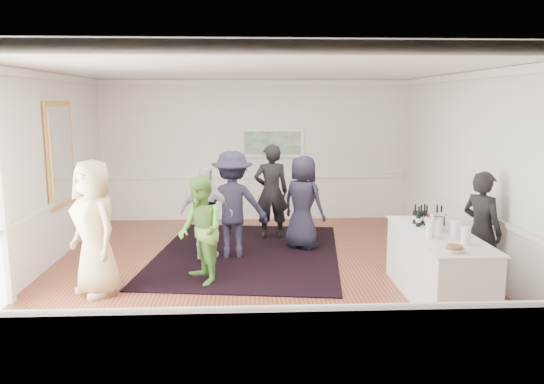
{
  "coord_description": "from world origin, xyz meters",
  "views": [
    {
      "loc": [
        -0.19,
        -8.14,
        2.72
      ],
      "look_at": [
        0.21,
        0.2,
        1.29
      ],
      "focal_mm": 35.0,
      "sensor_mm": 36.0,
      "label": 1
    }
  ],
  "objects_px": {
    "bartender": "(481,231)",
    "guest_lilac": "(207,213)",
    "guest_tan": "(95,228)",
    "guest_dark_b": "(271,192)",
    "ice_bucket": "(436,223)",
    "nut_bowl": "(455,249)",
    "guest_navy": "(303,202)",
    "guest_green": "(201,231)",
    "serving_table": "(437,266)",
    "guest_dark_a": "(233,205)"
  },
  "relations": [
    {
      "from": "bartender",
      "to": "guest_lilac",
      "type": "distance_m",
      "value": 4.4
    },
    {
      "from": "guest_tan",
      "to": "guest_dark_b",
      "type": "distance_m",
      "value": 3.98
    },
    {
      "from": "bartender",
      "to": "ice_bucket",
      "type": "height_order",
      "value": "bartender"
    },
    {
      "from": "bartender",
      "to": "nut_bowl",
      "type": "relative_size",
      "value": 6.99
    },
    {
      "from": "guest_lilac",
      "to": "ice_bucket",
      "type": "distance_m",
      "value": 3.83
    },
    {
      "from": "guest_lilac",
      "to": "guest_navy",
      "type": "bearing_deg",
      "value": -148.31
    },
    {
      "from": "guest_lilac",
      "to": "guest_dark_b",
      "type": "bearing_deg",
      "value": -118.96
    },
    {
      "from": "guest_tan",
      "to": "nut_bowl",
      "type": "relative_size",
      "value": 7.74
    },
    {
      "from": "guest_green",
      "to": "ice_bucket",
      "type": "xyz_separation_m",
      "value": [
        3.34,
        -0.64,
        0.23
      ]
    },
    {
      "from": "guest_dark_b",
      "to": "ice_bucket",
      "type": "bearing_deg",
      "value": 118.89
    },
    {
      "from": "serving_table",
      "to": "guest_green",
      "type": "height_order",
      "value": "guest_green"
    },
    {
      "from": "serving_table",
      "to": "guest_navy",
      "type": "xyz_separation_m",
      "value": [
        -1.59,
        2.66,
        0.4
      ]
    },
    {
      "from": "serving_table",
      "to": "ice_bucket",
      "type": "xyz_separation_m",
      "value": [
        0.01,
        0.16,
        0.58
      ]
    },
    {
      "from": "guest_dark_b",
      "to": "guest_navy",
      "type": "height_order",
      "value": "guest_dark_b"
    },
    {
      "from": "serving_table",
      "to": "ice_bucket",
      "type": "height_order",
      "value": "ice_bucket"
    },
    {
      "from": "guest_navy",
      "to": "ice_bucket",
      "type": "bearing_deg",
      "value": 161.53
    },
    {
      "from": "bartender",
      "to": "guest_tan",
      "type": "relative_size",
      "value": 0.9
    },
    {
      "from": "guest_navy",
      "to": "guest_tan",
      "type": "bearing_deg",
      "value": 74.04
    },
    {
      "from": "bartender",
      "to": "guest_dark_a",
      "type": "distance_m",
      "value": 4.04
    },
    {
      "from": "bartender",
      "to": "guest_navy",
      "type": "xyz_separation_m",
      "value": [
        -2.35,
        2.3,
        -0.0
      ]
    },
    {
      "from": "bartender",
      "to": "guest_tan",
      "type": "bearing_deg",
      "value": 60.92
    },
    {
      "from": "nut_bowl",
      "to": "ice_bucket",
      "type": "bearing_deg",
      "value": 81.92
    },
    {
      "from": "serving_table",
      "to": "guest_green",
      "type": "bearing_deg",
      "value": 166.45
    },
    {
      "from": "serving_table",
      "to": "guest_lilac",
      "type": "xyz_separation_m",
      "value": [
        -3.32,
        2.03,
        0.34
      ]
    },
    {
      "from": "guest_dark_b",
      "to": "ice_bucket",
      "type": "relative_size",
      "value": 7.28
    },
    {
      "from": "guest_tan",
      "to": "guest_lilac",
      "type": "xyz_separation_m",
      "value": [
        1.45,
        1.62,
        -0.15
      ]
    },
    {
      "from": "guest_dark_a",
      "to": "nut_bowl",
      "type": "xyz_separation_m",
      "value": [
        2.75,
        -3.01,
        0.03
      ]
    },
    {
      "from": "guest_tan",
      "to": "guest_dark_b",
      "type": "relative_size",
      "value": 1.02
    },
    {
      "from": "serving_table",
      "to": "guest_tan",
      "type": "bearing_deg",
      "value": 175.15
    },
    {
      "from": "guest_lilac",
      "to": "nut_bowl",
      "type": "relative_size",
      "value": 6.51
    },
    {
      "from": "nut_bowl",
      "to": "guest_green",
      "type": "bearing_deg",
      "value": 152.05
    },
    {
      "from": "ice_bucket",
      "to": "guest_tan",
      "type": "bearing_deg",
      "value": 177.1
    },
    {
      "from": "ice_bucket",
      "to": "nut_bowl",
      "type": "relative_size",
      "value": 1.04
    },
    {
      "from": "guest_green",
      "to": "guest_lilac",
      "type": "distance_m",
      "value": 1.22
    },
    {
      "from": "guest_green",
      "to": "guest_navy",
      "type": "relative_size",
      "value": 0.94
    },
    {
      "from": "serving_table",
      "to": "bartender",
      "type": "bearing_deg",
      "value": 25.32
    },
    {
      "from": "guest_lilac",
      "to": "ice_bucket",
      "type": "height_order",
      "value": "guest_lilac"
    },
    {
      "from": "guest_lilac",
      "to": "bartender",
      "type": "bearing_deg",
      "value": 169.35
    },
    {
      "from": "bartender",
      "to": "guest_lilac",
      "type": "bearing_deg",
      "value": 39.15
    },
    {
      "from": "serving_table",
      "to": "bartender",
      "type": "xyz_separation_m",
      "value": [
        0.76,
        0.36,
        0.4
      ]
    },
    {
      "from": "guest_tan",
      "to": "nut_bowl",
      "type": "bearing_deg",
      "value": 30.82
    },
    {
      "from": "bartender",
      "to": "guest_dark_a",
      "type": "relative_size",
      "value": 0.93
    },
    {
      "from": "guest_dark_a",
      "to": "ice_bucket",
      "type": "xyz_separation_m",
      "value": [
        2.9,
        -1.95,
        0.11
      ]
    },
    {
      "from": "bartender",
      "to": "guest_tan",
      "type": "xyz_separation_m",
      "value": [
        -5.53,
        0.05,
        0.09
      ]
    },
    {
      "from": "serving_table",
      "to": "guest_tan",
      "type": "distance_m",
      "value": 4.81
    },
    {
      "from": "serving_table",
      "to": "nut_bowl",
      "type": "distance_m",
      "value": 1.03
    },
    {
      "from": "guest_dark_b",
      "to": "serving_table",
      "type": "bearing_deg",
      "value": 117.43
    },
    {
      "from": "guest_green",
      "to": "bartender",
      "type": "bearing_deg",
      "value": 59.0
    },
    {
      "from": "guest_tan",
      "to": "guest_navy",
      "type": "xyz_separation_m",
      "value": [
        3.18,
        2.25,
        -0.1
      ]
    },
    {
      "from": "guest_dark_b",
      "to": "ice_bucket",
      "type": "distance_m",
      "value": 3.89
    }
  ]
}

